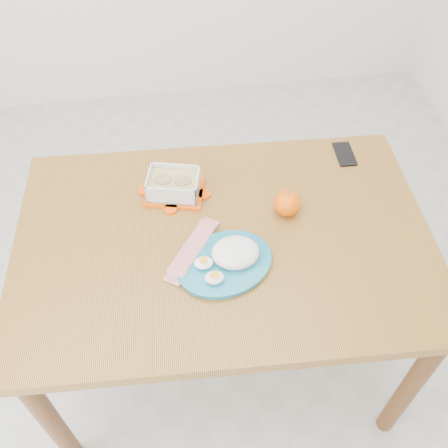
{
  "coord_description": "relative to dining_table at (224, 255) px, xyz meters",
  "views": [
    {
      "loc": [
        0.05,
        -1.04,
        1.93
      ],
      "look_at": [
        0.19,
        -0.1,
        0.81
      ],
      "focal_mm": 40.0,
      "sensor_mm": 36.0,
      "label": 1
    }
  ],
  "objects": [
    {
      "name": "orange_fruit",
      "position": [
        0.21,
        0.07,
        0.13
      ],
      "size": [
        0.08,
        0.08,
        0.08
      ],
      "primitive_type": "sphere",
      "color": "#EB3604",
      "rests_on": "dining_table"
    },
    {
      "name": "food_container",
      "position": [
        -0.13,
        0.2,
        0.13
      ],
      "size": [
        0.21,
        0.18,
        0.08
      ],
      "rotation": [
        0.0,
        0.0,
        -0.24
      ],
      "color": "#EE4E07",
      "rests_on": "dining_table"
    },
    {
      "name": "smartphone",
      "position": [
        0.47,
        0.3,
        0.1
      ],
      "size": [
        0.07,
        0.12,
        0.01
      ],
      "primitive_type": "cube",
      "rotation": [
        0.0,
        0.0,
        -0.05
      ],
      "color": "black",
      "rests_on": "dining_table"
    },
    {
      "name": "rice_plate",
      "position": [
        -0.0,
        -0.1,
        0.12
      ],
      "size": [
        0.35,
        0.35,
        0.08
      ],
      "rotation": [
        0.0,
        0.0,
        0.33
      ],
      "color": "teal",
      "rests_on": "dining_table"
    },
    {
      "name": "candy_bar",
      "position": [
        -0.1,
        -0.04,
        0.1
      ],
      "size": [
        0.17,
        0.21,
        0.02
      ],
      "primitive_type": "cube",
      "rotation": [
        0.0,
        0.0,
        0.97
      ],
      "color": "#B30919",
      "rests_on": "dining_table"
    },
    {
      "name": "dining_table",
      "position": [
        0.0,
        0.0,
        0.0
      ],
      "size": [
        1.3,
        0.9,
        0.75
      ],
      "rotation": [
        0.0,
        0.0,
        -0.05
      ],
      "color": "#AB7C30",
      "rests_on": "ground"
    },
    {
      "name": "ground",
      "position": [
        -0.19,
        0.1,
        -0.66
      ],
      "size": [
        3.5,
        3.5,
        0.0
      ],
      "primitive_type": "plane",
      "color": "#B7B7B2",
      "rests_on": "ground"
    }
  ]
}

